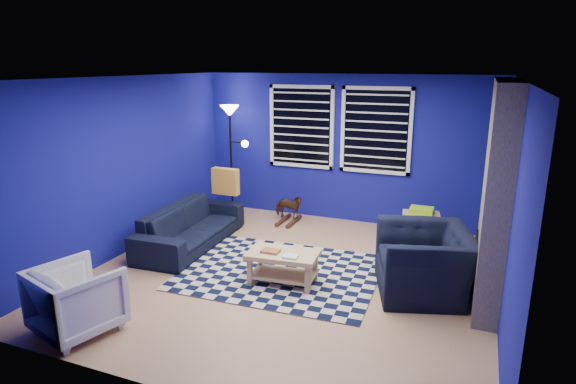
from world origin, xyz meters
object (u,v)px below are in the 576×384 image
Objects in this scene: tv at (501,156)px; coffee_table at (283,261)px; cabinet at (420,227)px; floor_lamp at (231,126)px; sofa at (191,226)px; armchair_bent at (77,299)px; rocking_horse at (289,207)px; armchair_big at (424,262)px.

tv is 3.48m from coffee_table.
cabinet is 3.62m from floor_lamp.
floor_lamp is at bearing 2.59° from sofa.
armchair_bent is 4.08m from rocking_horse.
armchair_big is 1.99× the size of cabinet.
coffee_table is (1.52, 1.79, -0.05)m from armchair_bent.
armchair_bent is 4.33m from floor_lamp.
armchair_big is 4.24m from floor_lamp.
coffee_table is at bearing -50.26° from floor_lamp.
armchair_bent is (0.26, -2.50, 0.05)m from sofa.
tv reaches higher than armchair_big.
cabinet is at bearing -93.17° from rocking_horse.
sofa is 2.28× the size of coffee_table.
armchair_bent is 1.53× the size of rocking_horse.
armchair_big is at bearing -91.52° from cabinet.
coffee_table is (-1.65, -0.43, -0.09)m from armchair_big.
floor_lamp is (-1.13, 0.11, 1.32)m from rocking_horse.
floor_lamp is at bearing 129.74° from coffee_table.
cabinet is at bearing -173.86° from tv.
armchair_big is at bearing -127.02° from rocking_horse.
armchair_bent is at bearing -130.37° from coffee_table.
tv is at bearing -3.52° from cabinet.
armchair_big reaches higher than armchair_bent.
sofa is at bearing -84.49° from floor_lamp.
armchair_bent is at bearing -71.97° from armchair_big.
floor_lamp reaches higher than cabinet.
cabinet is (2.93, 3.93, -0.11)m from armchair_bent.
tv is 1.55m from cabinet.
armchair_bent is 1.29× the size of cabinet.
armchair_big is (3.43, -0.28, 0.08)m from sofa.
armchair_bent is at bearing -136.34° from cabinet.
floor_lamp is (-1.94, 2.33, 1.30)m from coffee_table.
armchair_bent is 0.85× the size of coffee_table.
coffee_table is 1.51× the size of cabinet.
tv is 5.75m from armchair_bent.
rocking_horse is (0.97, 1.52, -0.02)m from sofa.
rocking_horse is 2.37m from coffee_table.
armchair_big is 1.70m from coffee_table.
cabinet is (2.22, -0.09, -0.04)m from rocking_horse.
coffee_table is at bearing -160.79° from rocking_horse.
sofa is 3.49m from cabinet.
sofa reaches higher than coffee_table.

